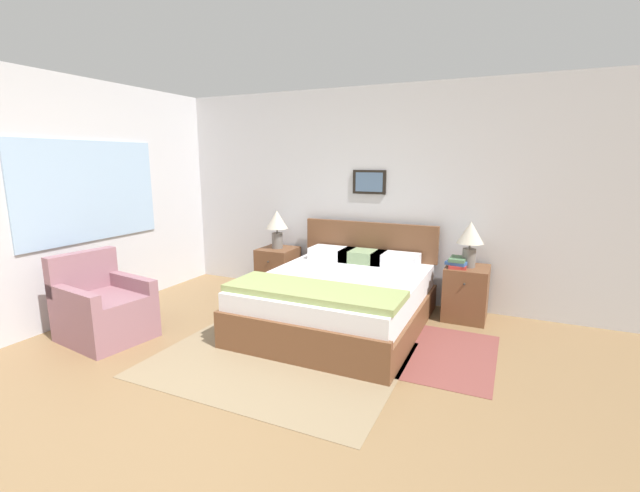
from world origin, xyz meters
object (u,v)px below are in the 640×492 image
(armchair, at_px, (103,310))
(nightstand_near_window, at_px, (278,270))
(bed, at_px, (340,298))
(nightstand_by_door, at_px, (466,293))
(table_lamp_near_window, at_px, (277,223))
(table_lamp_by_door, at_px, (470,237))

(armchair, relative_size, nightstand_near_window, 1.47)
(bed, distance_m, armchair, 2.37)
(nightstand_near_window, xyz_separation_m, nightstand_by_door, (2.39, 0.00, 0.00))
(bed, relative_size, nightstand_by_door, 3.41)
(armchair, bearing_deg, nightstand_by_door, 130.92)
(nightstand_near_window, xyz_separation_m, table_lamp_near_window, (-0.00, 0.00, 0.63))
(table_lamp_near_window, bearing_deg, nightstand_near_window, -18.99)
(bed, xyz_separation_m, armchair, (-1.99, -1.29, -0.00))
(nightstand_near_window, bearing_deg, nightstand_by_door, 0.00)
(bed, xyz_separation_m, nightstand_near_window, (-1.19, 0.75, 0.00))
(bed, bearing_deg, armchair, -147.02)
(bed, distance_m, table_lamp_near_window, 1.55)
(table_lamp_by_door, bearing_deg, armchair, -147.33)
(nightstand_near_window, relative_size, nightstand_by_door, 1.00)
(nightstand_near_window, bearing_deg, table_lamp_near_window, 161.01)
(armchair, xyz_separation_m, nightstand_by_door, (3.19, 2.04, 0.01))
(bed, height_order, nightstand_near_window, bed)
(nightstand_by_door, bearing_deg, bed, -147.80)
(armchair, distance_m, table_lamp_by_door, 3.84)
(armchair, bearing_deg, table_lamp_by_door, 130.90)
(nightstand_by_door, xyz_separation_m, table_lamp_by_door, (0.00, 0.00, 0.63))
(armchair, relative_size, nightstand_by_door, 1.47)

